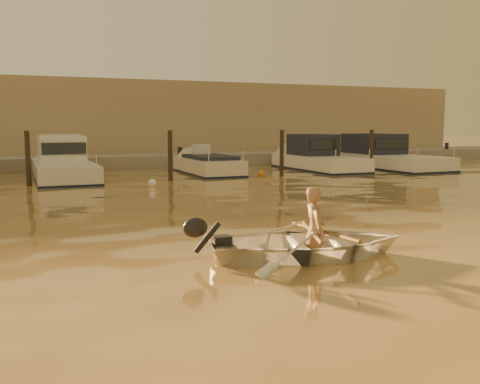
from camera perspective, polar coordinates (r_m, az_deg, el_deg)
name	(u,v)px	position (r m, az deg, el deg)	size (l,w,h in m)	color
ground_plane	(401,257)	(9.38, 16.79, -6.70)	(160.00, 160.00, 0.00)	olive
dinghy	(309,244)	(9.06, 7.34, -5.50)	(2.35, 3.29, 0.68)	silver
person	(315,231)	(9.05, 7.97, -4.11)	(0.54, 0.35, 1.48)	#9D704E
outboard_motor	(220,244)	(8.71, -2.13, -5.55)	(0.90, 0.40, 0.70)	black
oar_port	(323,232)	(9.10, 8.86, -4.19)	(0.06, 0.06, 2.10)	brown
oar_starboard	(312,232)	(9.04, 7.66, -4.25)	(0.06, 0.06, 2.10)	brown
moored_boat_2	(63,164)	(23.13, -18.31, 2.87)	(2.24, 7.52, 1.75)	silver
moored_boat_3	(208,169)	(24.44, -3.43, 2.49)	(1.92, 5.60, 0.95)	beige
moored_boat_4	(319,157)	(26.89, 8.40, 3.70)	(2.23, 6.88, 1.75)	white
moored_boat_5	(383,155)	(29.06, 14.96, 3.78)	(2.69, 8.86, 1.75)	silver
piling_1	(28,161)	(20.85, -21.67, 3.06)	(0.18, 0.18, 2.20)	#2D2319
piling_2	(170,158)	(21.60, -7.45, 3.63)	(0.18, 0.18, 2.20)	#2D2319
piling_3	(282,155)	(23.40, 4.47, 3.93)	(0.18, 0.18, 2.20)	#2D2319
piling_4	(371,153)	(25.88, 13.80, 4.05)	(0.18, 0.18, 2.20)	#2D2319
fender_c	(152,183)	(19.72, -9.33, 0.93)	(0.30, 0.30, 0.30)	white
fender_d	(261,174)	(23.26, 2.28, 1.95)	(0.30, 0.30, 0.30)	orange
fender_e	(351,171)	(25.08, 11.76, 2.18)	(0.30, 0.30, 0.30)	white
quay	(136,164)	(29.17, -11.02, 2.97)	(52.00, 4.00, 1.00)	gray
waterfront_building	(117,122)	(34.51, -12.97, 7.28)	(46.00, 7.00, 4.80)	#9E8466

